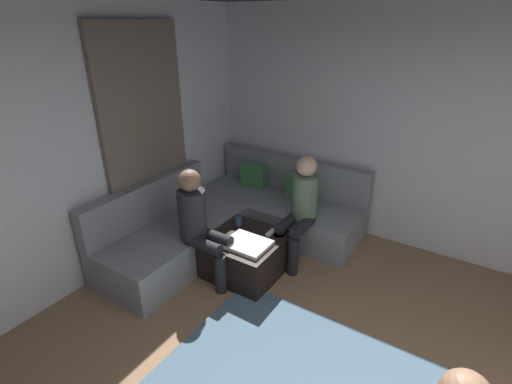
{
  "coord_description": "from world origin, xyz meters",
  "views": [
    {
      "loc": [
        0.29,
        -1.35,
        2.5
      ],
      "look_at": [
        -1.63,
        1.63,
        0.85
      ],
      "focal_mm": 26.12,
      "sensor_mm": 36.0,
      "label": 1
    }
  ],
  "objects_px": {
    "person_on_couch_back": "(300,206)",
    "ottoman": "(246,254)",
    "sectional_couch": "(236,219)",
    "game_remote": "(271,232)",
    "person_on_couch_side": "(200,222)",
    "coffee_mug": "(238,221)"
  },
  "relations": [
    {
      "from": "sectional_couch",
      "to": "person_on_couch_back",
      "type": "xyz_separation_m",
      "value": [
        0.83,
        0.06,
        0.38
      ]
    },
    {
      "from": "ottoman",
      "to": "person_on_couch_side",
      "type": "bearing_deg",
      "value": -134.91
    },
    {
      "from": "sectional_couch",
      "to": "game_remote",
      "type": "relative_size",
      "value": 17.0
    },
    {
      "from": "sectional_couch",
      "to": "game_remote",
      "type": "height_order",
      "value": "sectional_couch"
    },
    {
      "from": "coffee_mug",
      "to": "person_on_couch_side",
      "type": "xyz_separation_m",
      "value": [
        -0.1,
        -0.5,
        0.19
      ]
    },
    {
      "from": "coffee_mug",
      "to": "ottoman",
      "type": "bearing_deg",
      "value": -39.29
    },
    {
      "from": "sectional_couch",
      "to": "person_on_couch_side",
      "type": "relative_size",
      "value": 2.12
    },
    {
      "from": "person_on_couch_back",
      "to": "ottoman",
      "type": "bearing_deg",
      "value": 56.48
    },
    {
      "from": "coffee_mug",
      "to": "game_remote",
      "type": "height_order",
      "value": "coffee_mug"
    },
    {
      "from": "person_on_couch_back",
      "to": "coffee_mug",
      "type": "bearing_deg",
      "value": 31.86
    },
    {
      "from": "ottoman",
      "to": "person_on_couch_back",
      "type": "height_order",
      "value": "person_on_couch_back"
    },
    {
      "from": "coffee_mug",
      "to": "person_on_couch_back",
      "type": "height_order",
      "value": "person_on_couch_back"
    },
    {
      "from": "game_remote",
      "to": "person_on_couch_back",
      "type": "height_order",
      "value": "person_on_couch_back"
    },
    {
      "from": "person_on_couch_back",
      "to": "game_remote",
      "type": "bearing_deg",
      "value": 60.98
    },
    {
      "from": "ottoman",
      "to": "game_remote",
      "type": "distance_m",
      "value": 0.36
    },
    {
      "from": "coffee_mug",
      "to": "sectional_couch",
      "type": "bearing_deg",
      "value": 129.63
    },
    {
      "from": "game_remote",
      "to": "person_on_couch_back",
      "type": "bearing_deg",
      "value": 60.98
    },
    {
      "from": "person_on_couch_back",
      "to": "person_on_couch_side",
      "type": "height_order",
      "value": "same"
    },
    {
      "from": "coffee_mug",
      "to": "person_on_couch_back",
      "type": "distance_m",
      "value": 0.71
    },
    {
      "from": "ottoman",
      "to": "coffee_mug",
      "type": "relative_size",
      "value": 8.0
    },
    {
      "from": "person_on_couch_side",
      "to": "ottoman",
      "type": "bearing_deg",
      "value": 135.09
    },
    {
      "from": "coffee_mug",
      "to": "game_remote",
      "type": "distance_m",
      "value": 0.4
    }
  ]
}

